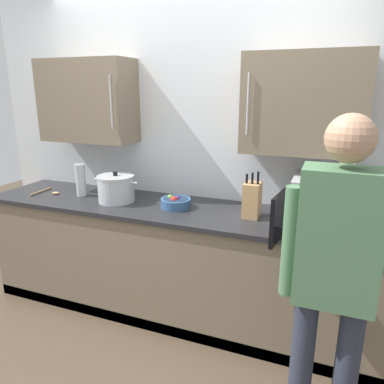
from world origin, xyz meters
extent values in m
plane|color=#4C3D2D|center=(0.00, 0.00, 0.00)|extent=(9.41, 9.41, 0.00)
cube|color=silver|center=(0.00, 1.12, 1.41)|extent=(3.73, 0.10, 2.83)
cube|color=#756651|center=(-0.86, 0.91, 1.67)|extent=(0.80, 0.32, 0.66)
cylinder|color=#B7BABF|center=(-0.52, 0.73, 1.67)|extent=(0.01, 0.01, 0.40)
cube|color=#756651|center=(0.86, 0.91, 1.67)|extent=(0.80, 0.32, 0.66)
cylinder|color=#B7BABF|center=(0.52, 0.73, 1.67)|extent=(0.01, 0.01, 0.40)
cube|color=#756651|center=(0.00, 0.74, 0.43)|extent=(3.12, 0.64, 0.86)
cube|color=#232326|center=(0.00, 0.74, 0.88)|extent=(3.16, 0.68, 0.03)
cube|color=black|center=(0.00, 0.44, 0.04)|extent=(3.12, 0.04, 0.09)
cube|color=#B7BABF|center=(1.11, 0.79, 1.06)|extent=(0.53, 0.40, 0.31)
cube|color=beige|center=(1.04, 0.78, 1.06)|extent=(0.34, 0.34, 0.25)
cube|color=black|center=(1.30, 0.58, 1.06)|extent=(0.15, 0.01, 0.29)
cube|color=black|center=(0.82, 0.40, 1.06)|extent=(0.07, 0.38, 0.29)
cylinder|color=#335684|center=(0.00, 0.74, 0.93)|extent=(0.23, 0.23, 0.07)
cylinder|color=#192B42|center=(0.00, 0.74, 0.95)|extent=(0.19, 0.19, 0.04)
sphere|color=#511E5B|center=(0.01, 0.74, 0.97)|extent=(0.05, 0.05, 0.05)
sphere|color=red|center=(0.00, 0.70, 0.97)|extent=(0.05, 0.05, 0.05)
sphere|color=red|center=(-0.02, 0.72, 0.97)|extent=(0.04, 0.04, 0.04)
sphere|color=#5B9333|center=(-0.05, 0.76, 0.97)|extent=(0.05, 0.05, 0.05)
cylinder|color=#B7BABF|center=(-0.87, 0.74, 1.02)|extent=(0.08, 0.08, 0.24)
cylinder|color=#B7BABF|center=(-0.87, 0.74, 1.15)|extent=(0.09, 0.09, 0.03)
cylinder|color=tan|center=(-1.26, 0.70, 0.91)|extent=(0.02, 0.26, 0.01)
ellipsoid|color=tan|center=(-1.11, 0.70, 0.91)|extent=(0.06, 0.05, 0.02)
cube|color=tan|center=(0.58, 0.74, 1.02)|extent=(0.11, 0.15, 0.25)
cylinder|color=black|center=(0.54, 0.72, 1.18)|extent=(0.02, 0.02, 0.07)
cylinder|color=black|center=(0.58, 0.72, 1.18)|extent=(0.02, 0.02, 0.08)
cylinder|color=black|center=(0.62, 0.72, 1.19)|extent=(0.02, 0.02, 0.09)
cylinder|color=#B7BABF|center=(-0.51, 0.71, 1.00)|extent=(0.29, 0.29, 0.20)
cylinder|color=#B7BABF|center=(-0.51, 0.71, 1.10)|extent=(0.29, 0.29, 0.02)
cylinder|color=black|center=(-0.51, 0.71, 1.13)|extent=(0.04, 0.04, 0.03)
cylinder|color=#B7BABF|center=(-0.67, 0.71, 1.07)|extent=(0.05, 0.02, 0.02)
cylinder|color=#B7BABF|center=(-0.34, 0.71, 1.07)|extent=(0.05, 0.02, 0.02)
cylinder|color=#282D3D|center=(1.03, -0.10, 0.43)|extent=(0.11, 0.11, 0.85)
cylinder|color=#282D3D|center=(1.23, -0.10, 0.43)|extent=(0.11, 0.11, 0.85)
cube|color=#47704C|center=(1.13, -0.10, 1.16)|extent=(0.34, 0.20, 0.61)
sphere|color=tan|center=(1.13, -0.10, 1.58)|extent=(0.20, 0.20, 0.20)
cylinder|color=tan|center=(1.22, 0.16, 1.27)|extent=(0.23, 0.57, 0.32)
cylinder|color=#47704C|center=(0.93, -0.10, 1.11)|extent=(0.07, 0.07, 0.52)
camera|label=1|loc=(1.07, -1.67, 1.77)|focal=34.09mm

